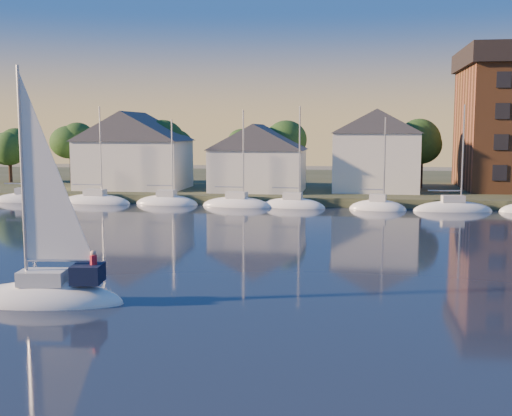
% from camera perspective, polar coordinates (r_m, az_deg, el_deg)
% --- Properties ---
extents(ground, '(260.00, 260.00, 0.00)m').
position_cam_1_polar(ground, '(22.21, -6.92, -15.33)').
color(ground, black).
rests_on(ground, ground).
extents(shoreline_land, '(160.00, 50.00, 2.00)m').
position_cam_1_polar(shoreline_land, '(95.29, 5.39, 1.89)').
color(shoreline_land, '#313A21').
rests_on(shoreline_land, ground).
extents(wooden_dock, '(120.00, 3.00, 1.00)m').
position_cam_1_polar(wooden_dock, '(72.46, 4.28, 0.30)').
color(wooden_dock, brown).
rests_on(wooden_dock, ground).
extents(clubhouse_west, '(13.65, 9.45, 9.64)m').
position_cam_1_polar(clubhouse_west, '(82.57, -10.80, 5.14)').
color(clubhouse_west, white).
rests_on(clubhouse_west, shoreline_land).
extents(clubhouse_centre, '(11.55, 8.40, 8.08)m').
position_cam_1_polar(clubhouse_centre, '(77.70, 0.18, 4.56)').
color(clubhouse_centre, white).
rests_on(clubhouse_centre, shoreline_land).
extents(clubhouse_east, '(10.50, 8.40, 9.80)m').
position_cam_1_polar(clubhouse_east, '(78.82, 10.56, 5.11)').
color(clubhouse_east, white).
rests_on(clubhouse_east, shoreline_land).
extents(tree_line, '(93.40, 5.40, 8.90)m').
position_cam_1_polar(tree_line, '(82.84, 6.33, 6.08)').
color(tree_line, '#342318').
rests_on(tree_line, shoreline_land).
extents(moored_fleet, '(95.50, 2.40, 12.05)m').
position_cam_1_polar(moored_fleet, '(69.27, 7.39, 0.03)').
color(moored_fleet, white).
rests_on(moored_fleet, ground).
extents(hero_sailboat, '(8.11, 3.53, 12.51)m').
position_cam_1_polar(hero_sailboat, '(33.00, -18.15, -7.17)').
color(hero_sailboat, white).
rests_on(hero_sailboat, ground).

